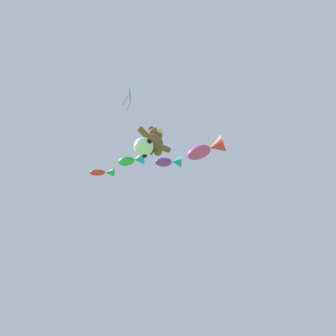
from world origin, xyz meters
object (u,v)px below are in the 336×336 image
(fish_kite_crimson, at_px, (103,172))
(fish_kite_magenta, at_px, (208,149))
(fish_kite_violet, at_px, (170,162))
(fish_kite_emerald, at_px, (132,160))
(teddy_bear_kite, at_px, (155,140))
(diamond_kite, at_px, (130,97))
(soccer_ball_kite, at_px, (144,147))

(fish_kite_crimson, bearing_deg, fish_kite_magenta, -57.47)
(fish_kite_magenta, relative_size, fish_kite_violet, 1.50)
(fish_kite_magenta, bearing_deg, fish_kite_emerald, 124.56)
(fish_kite_violet, bearing_deg, fish_kite_crimson, 124.74)
(fish_kite_magenta, height_order, fish_kite_emerald, fish_kite_emerald)
(teddy_bear_kite, xyz_separation_m, diamond_kite, (-2.38, -0.57, 1.42))
(soccer_ball_kite, relative_size, fish_kite_crimson, 0.67)
(fish_kite_magenta, distance_m, fish_kite_emerald, 5.34)
(teddy_bear_kite, distance_m, fish_kite_crimson, 5.49)
(soccer_ball_kite, xyz_separation_m, fish_kite_crimson, (-0.04, 5.14, 2.90))
(teddy_bear_kite, relative_size, diamond_kite, 0.82)
(teddy_bear_kite, height_order, fish_kite_emerald, fish_kite_emerald)
(soccer_ball_kite, distance_m, fish_kite_emerald, 4.64)
(teddy_bear_kite, xyz_separation_m, fish_kite_emerald, (0.44, 3.21, 1.97))
(teddy_bear_kite, distance_m, diamond_kite, 2.83)
(teddy_bear_kite, relative_size, soccer_ball_kite, 2.09)
(fish_kite_emerald, bearing_deg, teddy_bear_kite, -97.79)
(fish_kite_emerald, relative_size, fish_kite_crimson, 1.15)
(fish_kite_emerald, xyz_separation_m, diamond_kite, (-2.82, -3.78, -0.55))
(fish_kite_magenta, height_order, fish_kite_crimson, fish_kite_magenta)
(soccer_ball_kite, height_order, fish_kite_magenta, fish_kite_magenta)
(fish_kite_violet, bearing_deg, diamond_kite, -159.34)
(soccer_ball_kite, relative_size, diamond_kite, 0.39)
(fish_kite_violet, relative_size, fish_kite_emerald, 0.94)
(teddy_bear_kite, height_order, fish_kite_magenta, fish_kite_magenta)
(soccer_ball_kite, bearing_deg, teddy_bear_kite, -7.30)
(fish_kite_magenta, relative_size, fish_kite_crimson, 1.63)
(teddy_bear_kite, bearing_deg, diamond_kite, -166.48)
(fish_kite_crimson, height_order, diamond_kite, diamond_kite)
(soccer_ball_kite, bearing_deg, fish_kite_violet, 21.26)
(fish_kite_crimson, xyz_separation_m, diamond_kite, (-1.76, -5.79, -0.17))
(fish_kite_magenta, xyz_separation_m, fish_kite_emerald, (-3.00, 4.36, 0.66))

